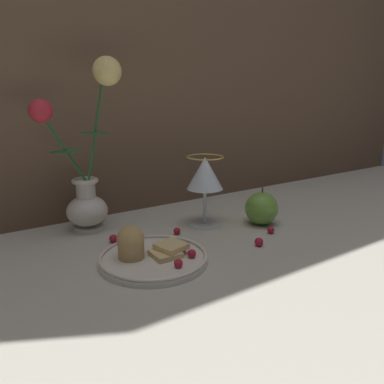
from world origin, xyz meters
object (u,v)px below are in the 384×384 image
(vase, at_px, (87,172))
(plate_with_pastries, at_px, (150,254))
(apple_beside_vase, at_px, (261,208))
(wine_glass, at_px, (205,176))

(vase, relative_size, plate_with_pastries, 1.88)
(vase, xyz_separation_m, apple_beside_vase, (0.35, -0.18, -0.10))
(wine_glass, bearing_deg, apple_beside_vase, -33.32)
(vase, xyz_separation_m, wine_glass, (0.24, -0.11, -0.02))
(plate_with_pastries, xyz_separation_m, wine_glass, (0.21, 0.12, 0.10))
(vase, bearing_deg, apple_beside_vase, -27.51)
(vase, distance_m, apple_beside_vase, 0.41)
(plate_with_pastries, relative_size, apple_beside_vase, 2.23)
(plate_with_pastries, height_order, apple_beside_vase, apple_beside_vase)
(wine_glass, xyz_separation_m, apple_beside_vase, (0.11, -0.07, -0.08))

